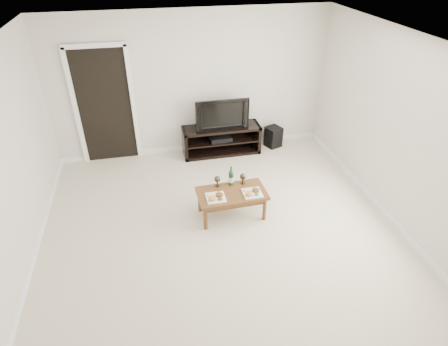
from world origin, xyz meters
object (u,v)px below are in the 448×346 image
subwoofer (273,137)px  coffee_table (232,204)px  media_console (221,140)px  television (221,113)px

subwoofer → coffee_table: (-1.32, -1.96, 0.01)m
media_console → television: television is taller
coffee_table → media_console: bearing=82.4°
television → subwoofer: size_ratio=2.44×
media_console → subwoofer: size_ratio=3.62×
television → subwoofer: (1.06, 0.05, -0.63)m
television → coffee_table: size_ratio=0.98×
television → coffee_table: 2.03m
television → coffee_table: (-0.25, -1.91, -0.62)m
subwoofer → coffee_table: size_ratio=0.40×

